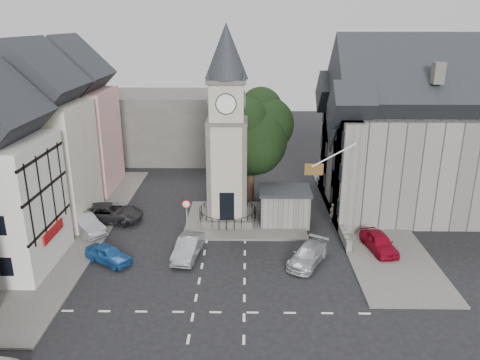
{
  "coord_description": "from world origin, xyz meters",
  "views": [
    {
      "loc": [
        1.61,
        -29.09,
        16.31
      ],
      "look_at": [
        1.1,
        5.0,
        4.7
      ],
      "focal_mm": 35.0,
      "sensor_mm": 36.0,
      "label": 1
    }
  ],
  "objects_px": {
    "car_east_red": "(379,242)",
    "stone_shelter": "(284,206)",
    "car_west_blue": "(108,254)",
    "pedestrian": "(332,213)",
    "clock_tower": "(227,128)"
  },
  "relations": [
    {
      "from": "car_east_red",
      "to": "stone_shelter",
      "type": "bearing_deg",
      "value": 133.17
    },
    {
      "from": "car_west_blue",
      "to": "pedestrian",
      "type": "height_order",
      "value": "pedestrian"
    },
    {
      "from": "car_east_red",
      "to": "clock_tower",
      "type": "bearing_deg",
      "value": 144.36
    },
    {
      "from": "clock_tower",
      "to": "car_east_red",
      "type": "relative_size",
      "value": 3.89
    },
    {
      "from": "stone_shelter",
      "to": "clock_tower",
      "type": "bearing_deg",
      "value": 174.16
    },
    {
      "from": "car_west_blue",
      "to": "car_east_red",
      "type": "relative_size",
      "value": 0.89
    },
    {
      "from": "stone_shelter",
      "to": "car_east_red",
      "type": "distance_m",
      "value": 8.4
    },
    {
      "from": "stone_shelter",
      "to": "car_west_blue",
      "type": "distance_m",
      "value": 14.81
    },
    {
      "from": "clock_tower",
      "to": "car_west_blue",
      "type": "height_order",
      "value": "clock_tower"
    },
    {
      "from": "clock_tower",
      "to": "car_west_blue",
      "type": "distance_m",
      "value": 13.42
    },
    {
      "from": "stone_shelter",
      "to": "car_east_red",
      "type": "xyz_separation_m",
      "value": [
        6.7,
        -4.99,
        -0.84
      ]
    },
    {
      "from": "stone_shelter",
      "to": "car_west_blue",
      "type": "height_order",
      "value": "stone_shelter"
    },
    {
      "from": "car_west_blue",
      "to": "pedestrian",
      "type": "xyz_separation_m",
      "value": [
        17.14,
        7.51,
        0.17
      ]
    },
    {
      "from": "car_west_blue",
      "to": "clock_tower",
      "type": "bearing_deg",
      "value": -15.4
    },
    {
      "from": "clock_tower",
      "to": "car_east_red",
      "type": "bearing_deg",
      "value": -25.48
    }
  ]
}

